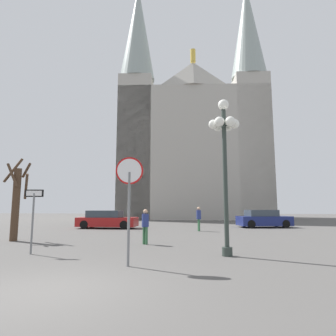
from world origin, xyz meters
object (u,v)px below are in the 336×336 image
Objects in this scene: parked_car_near_red at (107,220)px; parked_car_far_navy at (263,219)px; street_lamp at (224,145)px; one_way_arrow_sign at (33,212)px; pedestrian_standing at (145,223)px; pedestrian_walking at (199,216)px; bare_tree at (16,200)px; stop_sign at (129,188)px; cathedral at (192,144)px.

parked_car_far_navy is at bearing 9.37° from parked_car_near_red.
street_lamp is 14.67m from parked_car_near_red.
parked_car_near_red is (-0.93, 12.14, -0.85)m from one_way_arrow_sign.
street_lamp is 3.59× the size of pedestrian_standing.
pedestrian_walking is at bearing -142.70° from parked_car_far_navy.
bare_tree is 8.83m from parked_car_near_red.
pedestrian_standing is (-3.35, 2.77, -2.97)m from street_lamp.
stop_sign is at bearing -70.60° from parked_car_near_red.
street_lamp is at bearing -39.54° from pedestrian_standing.
cathedral is 8.03× the size of bare_tree.
pedestrian_walking is (-0.80, 9.91, -2.91)m from street_lamp.
pedestrian_walking is (-5.32, -4.05, 0.33)m from parked_car_far_navy.
stop_sign is 4.40m from one_way_arrow_sign.
pedestrian_standing is at bearing -125.12° from parked_car_far_navy.
bare_tree is 2.56× the size of pedestrian_walking.
one_way_arrow_sign is 18.31m from parked_car_far_navy.
one_way_arrow_sign is (-5.76, -30.94, -9.24)m from cathedral.
stop_sign is at bearing -37.73° from bare_tree.
parked_car_far_navy is at bearing -71.00° from cathedral.
stop_sign is 4.01m from street_lamp.
stop_sign is 0.75× the size of bare_tree.
bare_tree is 18.04m from parked_car_far_navy.
stop_sign reaches higher than pedestrian_standing.
stop_sign is at bearing -86.30° from pedestrian_standing.
street_lamp reaches higher than stop_sign.
parked_car_far_navy is (11.53, 14.20, -0.83)m from one_way_arrow_sign.
bare_tree reaches higher than pedestrian_standing.
street_lamp reaches higher than parked_car_far_navy.
street_lamp is 3.40× the size of pedestrian_walking.
cathedral is 21.70× the size of pedestrian_standing.
one_way_arrow_sign is 11.91m from pedestrian_walking.
bare_tree is at bearing -104.19° from parked_car_near_red.
pedestrian_standing is (-7.87, -11.19, 0.27)m from parked_car_far_navy.
parked_car_far_navy is at bearing 72.06° from street_lamp.
cathedral is at bearing 109.00° from parked_car_far_navy.
bare_tree is (-3.07, 3.68, 0.53)m from one_way_arrow_sign.
one_way_arrow_sign is at bearing -178.03° from street_lamp.
parked_car_far_navy is (7.56, 15.95, -1.58)m from stop_sign.
one_way_arrow_sign is 4.82m from bare_tree.
cathedral reaches higher than pedestrian_standing.
cathedral is 33.83m from stop_sign.
one_way_arrow_sign is 12.21m from parked_car_near_red.
cathedral is 10.74× the size of stop_sign.
parked_car_near_red is 12.62m from parked_car_far_navy.
bare_tree is 0.96× the size of parked_car_far_navy.
street_lamp is at bearing -85.40° from pedestrian_walking.
pedestrian_standing is at bearing -94.30° from cathedral.
bare_tree is at bearing -107.95° from cathedral.
bare_tree reaches higher than parked_car_far_navy.
parked_car_near_red is at bearing -109.59° from cathedral.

